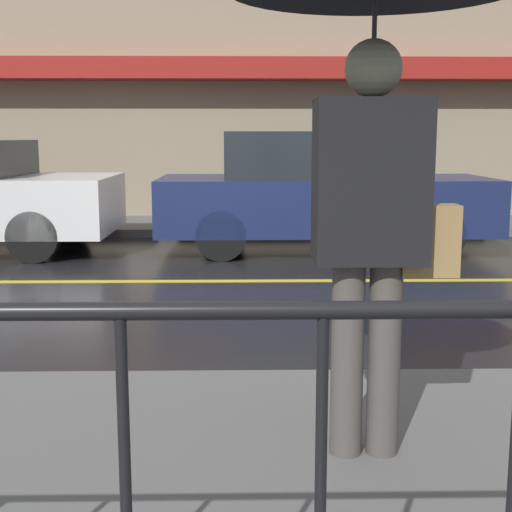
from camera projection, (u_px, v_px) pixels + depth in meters
ground_plane at (220, 281)px, 7.44m from camera, size 80.00×80.00×0.00m
sidewalk_near at (183, 511)px, 2.76m from camera, size 28.00×2.99×0.12m
sidewalk_far at (228, 226)px, 11.56m from camera, size 28.00×1.89×0.12m
lane_marking at (220, 281)px, 7.44m from camera, size 25.20×0.12×0.01m
building_storefront at (228, 42)px, 12.11m from camera, size 28.00×0.85×6.21m
railing_foreground at (126, 495)px, 1.41m from camera, size 12.00×0.04×1.06m
pedestrian at (375, 29)px, 2.83m from camera, size 1.19×1.19×2.20m
car_navy at (320, 192)px, 9.35m from camera, size 4.30×1.77×1.55m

